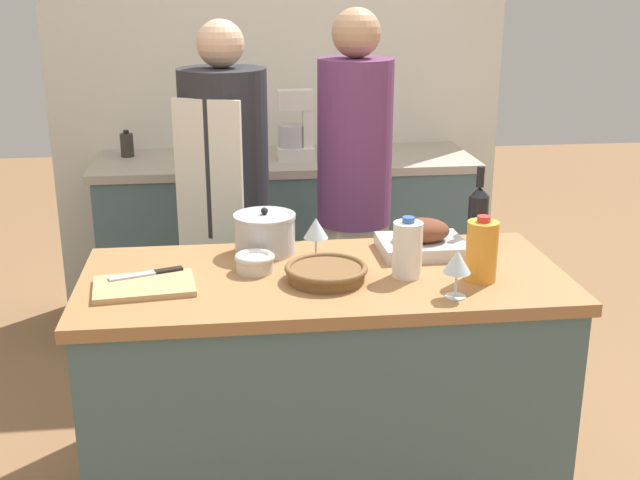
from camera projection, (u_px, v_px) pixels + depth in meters
kitchen_island at (324, 395)px, 2.68m from camera, size 1.53×0.69×0.87m
back_counter at (286, 242)px, 4.16m from camera, size 1.89×0.60×0.90m
back_wall at (279, 74)px, 4.23m from camera, size 2.39×0.10×2.55m
roasting_pan at (422, 240)px, 2.73m from camera, size 0.29×0.23×0.12m
wicker_basket at (326, 272)px, 2.48m from camera, size 0.26×0.26×0.05m
cutting_board at (144, 286)px, 2.42m from camera, size 0.32×0.24×0.02m
stock_pot at (265, 233)px, 2.72m from camera, size 0.21×0.21×0.16m
mixing_bowl at (255, 262)px, 2.56m from camera, size 0.13×0.13×0.06m
juice_jug at (482, 251)px, 2.47m from camera, size 0.10×0.10×0.21m
milk_jug at (407, 249)px, 2.50m from camera, size 0.09×0.09×0.20m
wine_bottle_green at (478, 214)px, 2.80m from camera, size 0.07×0.07×0.28m
wine_glass_left at (457, 263)px, 2.33m from camera, size 0.08×0.08×0.15m
wine_glass_right at (316, 229)px, 2.66m from camera, size 0.08×0.08×0.14m
knife_chef at (149, 273)px, 2.49m from camera, size 0.23×0.10×0.01m
stand_mixer at (296, 131)px, 3.93m from camera, size 0.18×0.14×0.34m
condiment_bottle_tall at (216, 144)px, 4.00m from camera, size 0.07×0.07×0.15m
condiment_bottle_short at (127, 145)px, 4.01m from camera, size 0.07×0.07×0.13m
person_cook_aproned at (226, 200)px, 3.30m from camera, size 0.37×0.39×1.61m
person_cook_guest at (354, 192)px, 3.28m from camera, size 0.30×0.30×1.66m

